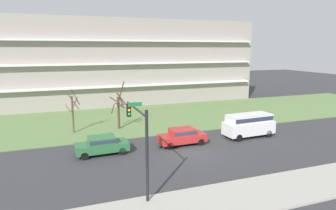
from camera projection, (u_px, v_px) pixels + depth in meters
ground at (193, 154)px, 25.31m from camera, size 160.00×160.00×0.00m
sidewalk_curb_near at (248, 196)px, 17.91m from camera, size 80.00×4.00×0.15m
grass_lawn_strip at (147, 118)px, 38.22m from camera, size 80.00×16.00×0.08m
apartment_building at (123, 62)px, 50.53m from camera, size 42.09×14.34×13.30m
tree_far_left at (73, 111)px, 30.93m from camera, size 1.53×1.47×4.82m
tree_left at (119, 109)px, 32.47m from camera, size 1.84×1.89×5.36m
sedan_red_near_left at (182, 136)px, 27.47m from camera, size 4.44×1.91×1.57m
sedan_green_center_left at (102, 144)px, 24.99m from camera, size 4.46×1.96×1.57m
van_white_center_right at (249, 124)px, 29.82m from camera, size 5.29×2.25×2.36m
traffic_signal_mast at (139, 132)px, 18.11m from camera, size 0.90×4.88×5.54m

